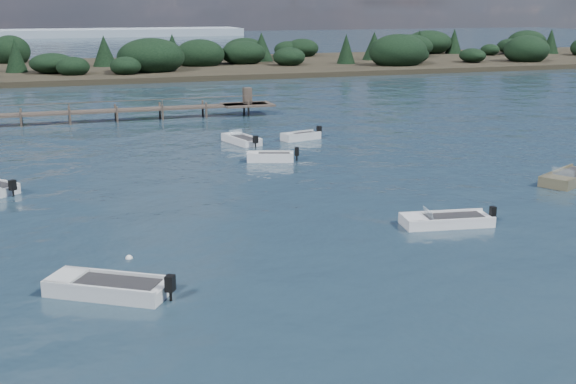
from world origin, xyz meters
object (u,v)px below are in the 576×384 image
object	(u,v)px
dinghy_mid_white_a	(446,222)
tender_far_grey_b	(301,138)
dinghy_mid_grey	(108,290)
dinghy_mid_white_b	(569,179)
dinghy_extra_a	(241,141)
tender_far_white	(271,159)

from	to	relation	value
dinghy_mid_white_a	tender_far_grey_b	world-z (taller)	tender_far_grey_b
dinghy_mid_white_a	dinghy_mid_grey	distance (m)	17.47
dinghy_mid_white_a	dinghy_mid_white_b	xyz separation A→B (m)	(12.06, 5.55, 0.03)
dinghy_mid_grey	tender_far_grey_b	size ratio (longest dim) A/B	1.33
dinghy_mid_grey	dinghy_mid_white_b	bearing A→B (deg)	17.71
dinghy_mid_white_b	dinghy_extra_a	bearing A→B (deg)	130.52
dinghy_mid_grey	dinghy_extra_a	xyz separation A→B (m)	(12.87, 28.32, -0.01)
dinghy_extra_a	dinghy_mid_grey	bearing A→B (deg)	-114.44
dinghy_mid_white_a	tender_far_grey_b	distance (m)	24.54
tender_far_grey_b	tender_far_white	bearing A→B (deg)	-124.09
dinghy_extra_a	tender_far_grey_b	bearing A→B (deg)	-0.49
tender_far_grey_b	dinghy_mid_white_a	bearing A→B (deg)	-91.99
dinghy_extra_a	dinghy_mid_white_b	bearing A→B (deg)	-49.48
dinghy_mid_white_a	tender_far_grey_b	size ratio (longest dim) A/B	1.35
dinghy_mid_white_a	dinghy_mid_grey	size ratio (longest dim) A/B	1.01
dinghy_mid_grey	tender_far_white	size ratio (longest dim) A/B	1.31
dinghy_mid_white_a	dinghy_mid_white_b	size ratio (longest dim) A/B	0.94
dinghy_mid_white_b	dinghy_mid_white_a	bearing A→B (deg)	-155.31
dinghy_mid_white_a	dinghy_mid_grey	bearing A→B (deg)	-167.59
dinghy_extra_a	dinghy_mid_white_b	size ratio (longest dim) A/B	0.84
dinghy_extra_a	tender_far_white	xyz separation A→B (m)	(0.25, -7.14, 0.01)
dinghy_mid_white_b	tender_far_white	bearing A→B (deg)	143.41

